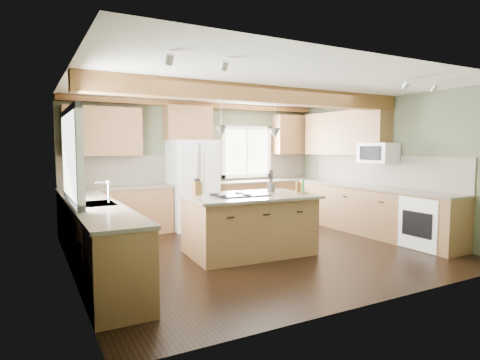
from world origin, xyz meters
TOP-DOWN VIEW (x-y plane):
  - floor at (0.00, 0.00)m, footprint 5.60×5.60m
  - ceiling at (0.00, 0.00)m, footprint 5.60×5.60m
  - wall_back at (0.00, 2.50)m, footprint 5.60×0.00m
  - wall_left at (-2.80, 0.00)m, footprint 0.00×5.00m
  - wall_right at (2.80, 0.00)m, footprint 0.00×5.00m
  - ceiling_beam at (0.00, -0.09)m, footprint 5.55×0.26m
  - soffit_trim at (0.00, 2.40)m, footprint 5.55×0.20m
  - backsplash_back at (0.00, 2.48)m, footprint 5.58×0.03m
  - backsplash_right at (2.78, 0.05)m, footprint 0.03×3.70m
  - base_cab_back_left at (-1.79, 2.20)m, footprint 2.02×0.60m
  - counter_back_left at (-1.79, 2.20)m, footprint 2.06×0.64m
  - base_cab_back_right at (1.49, 2.20)m, footprint 2.62×0.60m
  - counter_back_right at (1.49, 2.20)m, footprint 2.66×0.64m
  - base_cab_left at (-2.50, 0.05)m, footprint 0.60×3.70m
  - counter_left at (-2.50, 0.05)m, footprint 0.64×3.74m
  - base_cab_right at (2.50, 0.05)m, footprint 0.60×3.70m
  - counter_right at (2.50, 0.05)m, footprint 0.64×3.74m
  - upper_cab_back_left at (-1.99, 2.33)m, footprint 1.40×0.35m
  - upper_cab_over_fridge at (-0.30, 2.33)m, footprint 0.96×0.35m
  - upper_cab_right at (2.62, 0.90)m, footprint 0.35×2.20m
  - upper_cab_back_corner at (2.30, 2.33)m, footprint 0.90×0.35m
  - window_left at (-2.78, 0.05)m, footprint 0.04×1.60m
  - window_back at (1.15, 2.48)m, footprint 1.10×0.04m
  - sink at (-2.50, 0.05)m, footprint 0.50×0.65m
  - faucet at (-2.32, 0.05)m, footprint 0.02×0.02m
  - dishwasher at (-2.49, -1.25)m, footprint 0.60×0.60m
  - oven at (2.49, -1.25)m, footprint 0.60×0.72m
  - microwave at (2.58, -0.05)m, footprint 0.40×0.70m
  - pendant_left at (-0.71, -0.07)m, footprint 0.18×0.18m
  - pendant_right at (0.22, -0.12)m, footprint 0.18×0.18m
  - refrigerator at (-0.30, 2.12)m, footprint 0.90×0.74m
  - island at (-0.24, -0.09)m, footprint 1.90×1.22m
  - island_top at (-0.24, -0.09)m, footprint 2.03×1.35m
  - cooktop at (-0.40, -0.09)m, footprint 0.83×0.58m
  - knife_block at (-0.95, 0.28)m, footprint 0.14×0.12m
  - utensil_crock at (0.29, 0.09)m, footprint 0.14×0.14m
  - bottle_tray at (0.63, -0.24)m, footprint 0.26×0.26m

SIDE VIEW (x-z plane):
  - floor at x=0.00m, z-range 0.00..0.00m
  - dishwasher at x=-2.49m, z-range 0.01..0.85m
  - oven at x=2.49m, z-range 0.01..0.85m
  - base_cab_back_left at x=-1.79m, z-range 0.00..0.88m
  - base_cab_back_right at x=1.49m, z-range 0.00..0.88m
  - base_cab_left at x=-2.50m, z-range 0.00..0.88m
  - base_cab_right at x=2.50m, z-range 0.00..0.88m
  - island at x=-0.24m, z-range 0.00..0.88m
  - counter_back_left at x=-1.79m, z-range 0.88..0.92m
  - counter_back_right at x=1.49m, z-range 0.88..0.92m
  - counter_left at x=-2.50m, z-range 0.88..0.92m
  - counter_right at x=2.50m, z-range 0.88..0.92m
  - refrigerator at x=-0.30m, z-range 0.00..1.80m
  - island_top at x=-0.24m, z-range 0.88..0.92m
  - sink at x=-2.50m, z-range 0.89..0.92m
  - cooktop at x=-0.40m, z-range 0.92..0.94m
  - utensil_crock at x=0.29m, z-range 0.92..1.09m
  - knife_block at x=-0.95m, z-range 0.92..1.13m
  - bottle_tray at x=0.63m, z-range 0.92..1.14m
  - faucet at x=-2.32m, z-range 0.91..1.19m
  - backsplash_back at x=0.00m, z-range 0.92..1.50m
  - backsplash_right at x=2.78m, z-range 0.92..1.50m
  - wall_back at x=0.00m, z-range -1.50..4.10m
  - wall_left at x=-2.80m, z-range -1.20..3.80m
  - wall_right at x=2.80m, z-range -1.20..3.80m
  - window_back at x=1.15m, z-range 1.05..2.05m
  - window_left at x=-2.78m, z-range 1.02..2.08m
  - microwave at x=2.58m, z-range 1.36..1.74m
  - pendant_left at x=-0.71m, z-range 1.80..1.96m
  - pendant_right at x=0.22m, z-range 1.80..1.96m
  - upper_cab_back_left at x=-1.99m, z-range 1.50..2.40m
  - upper_cab_right at x=2.62m, z-range 1.50..2.40m
  - upper_cab_back_corner at x=2.30m, z-range 1.50..2.40m
  - upper_cab_over_fridge at x=-0.30m, z-range 1.80..2.50m
  - ceiling_beam at x=0.00m, z-range 2.34..2.60m
  - soffit_trim at x=0.00m, z-range 2.49..2.59m
  - ceiling at x=0.00m, z-range 2.60..2.60m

